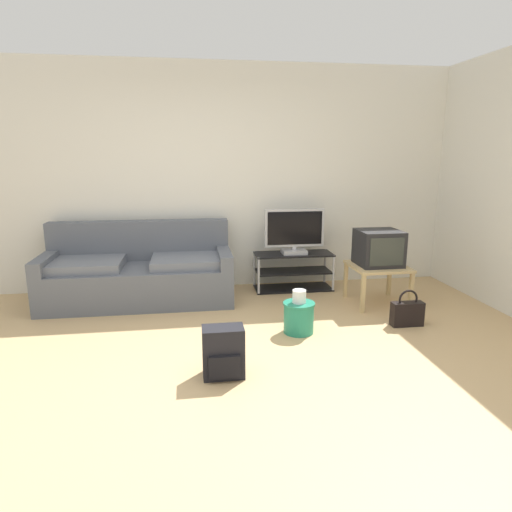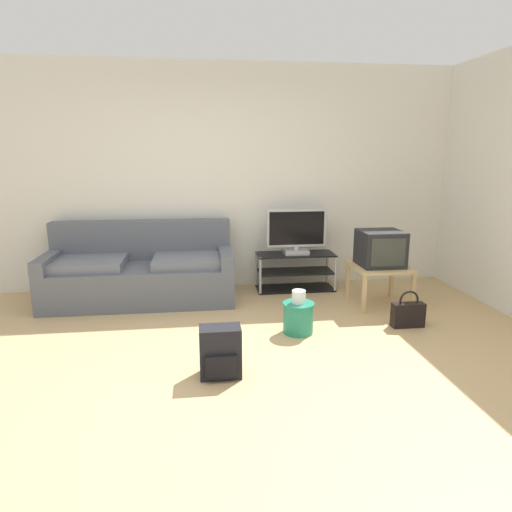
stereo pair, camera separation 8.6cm
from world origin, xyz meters
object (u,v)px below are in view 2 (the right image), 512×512
(backpack, at_px, (220,352))
(handbag, at_px, (408,314))
(flat_tv, at_px, (296,232))
(side_table, at_px, (380,271))
(tv_stand, at_px, (295,271))
(crt_tv, at_px, (380,248))
(couch, at_px, (141,272))
(cleaning_bucket, at_px, (298,315))

(backpack, relative_size, handbag, 1.07)
(flat_tv, xyz_separation_m, side_table, (0.80, -0.66, -0.34))
(tv_stand, height_order, flat_tv, flat_tv)
(crt_tv, distance_m, handbag, 0.86)
(tv_stand, distance_m, crt_tv, 1.12)
(couch, xyz_separation_m, tv_stand, (1.83, 0.17, -0.09))
(side_table, height_order, cleaning_bucket, side_table)
(tv_stand, bearing_deg, couch, -174.68)
(flat_tv, relative_size, side_table, 1.21)
(couch, height_order, handbag, couch)
(flat_tv, xyz_separation_m, cleaning_bucket, (-0.26, -1.35, -0.55))
(couch, xyz_separation_m, cleaning_bucket, (1.57, -1.20, -0.15))
(tv_stand, xyz_separation_m, side_table, (0.80, -0.68, 0.16))
(handbag, height_order, cleaning_bucket, cleaning_bucket)
(couch, relative_size, tv_stand, 2.18)
(flat_tv, bearing_deg, backpack, -116.05)
(flat_tv, distance_m, crt_tv, 1.03)
(couch, height_order, backpack, couch)
(backpack, xyz_separation_m, cleaning_bucket, (0.76, 0.75, -0.02))
(side_table, xyz_separation_m, handbag, (0.02, -0.68, -0.25))
(cleaning_bucket, bearing_deg, crt_tv, 33.78)
(flat_tv, distance_m, backpack, 2.40)
(crt_tv, relative_size, backpack, 1.18)
(crt_tv, bearing_deg, backpack, -141.35)
(flat_tv, bearing_deg, crt_tv, -38.78)
(crt_tv, bearing_deg, side_table, -90.00)
(couch, height_order, tv_stand, couch)
(side_table, distance_m, crt_tv, 0.25)
(crt_tv, xyz_separation_m, backpack, (-1.82, -1.46, -0.44))
(flat_tv, height_order, cleaning_bucket, flat_tv)
(flat_tv, bearing_deg, cleaning_bucket, -101.08)
(tv_stand, relative_size, side_table, 1.59)
(side_table, distance_m, cleaning_bucket, 1.29)
(tv_stand, distance_m, side_table, 1.06)
(side_table, bearing_deg, backpack, -141.67)
(tv_stand, height_order, handbag, tv_stand)
(tv_stand, xyz_separation_m, crt_tv, (0.80, -0.66, 0.41))
(side_table, height_order, backpack, side_table)
(cleaning_bucket, bearing_deg, couch, 142.48)
(couch, height_order, cleaning_bucket, couch)
(crt_tv, xyz_separation_m, handbag, (0.02, -0.70, -0.50))
(crt_tv, relative_size, handbag, 1.25)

